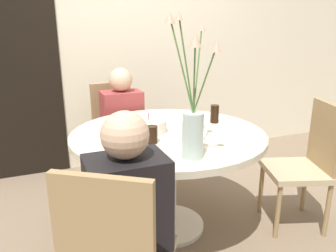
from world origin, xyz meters
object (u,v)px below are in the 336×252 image
chair_right_flank (116,126)px  flower_vase (192,117)px  drink_glass_2 (152,135)px  person_guest (123,132)px  drink_glass_0 (215,114)px  person_woman (129,233)px  side_plate (180,117)px  chair_near_front (308,159)px  birthday_cake (149,126)px  drink_glass_3 (199,121)px  drink_glass_1 (113,145)px

chair_right_flank → flower_vase: 1.50m
drink_glass_2 → person_guest: (0.07, 0.97, -0.27)m
drink_glass_0 → person_woman: person_woman is taller
drink_glass_0 → person_woman: (-0.86, -0.75, -0.29)m
side_plate → person_woman: bearing=-125.5°
chair_near_front → side_plate: 0.95m
person_woman → birthday_cake: bearing=64.1°
person_woman → drink_glass_3: bearing=43.8°
birthday_cake → drink_glass_3: 0.34m
chair_right_flank → drink_glass_2: chair_right_flank is taller
drink_glass_1 → person_woman: (-0.04, -0.41, -0.28)m
birthday_cake → drink_glass_2: bearing=-104.7°
drink_glass_2 → person_guest: 1.01m
drink_glass_3 → chair_near_front: bearing=-23.1°
chair_right_flank → drink_glass_0: bearing=-66.9°
flower_vase → drink_glass_0: bearing=50.2°
drink_glass_1 → drink_glass_3: (0.64, 0.25, 0.00)m
side_plate → drink_glass_0: drink_glass_0 is taller
drink_glass_2 → drink_glass_3: drink_glass_3 is taller
flower_vase → side_plate: size_ratio=4.54×
drink_glass_2 → person_woman: person_woman is taller
person_guest → side_plate: bearing=-58.5°
birthday_cake → drink_glass_0: bearing=3.7°
drink_glass_1 → person_woman: person_woman is taller
chair_right_flank → chair_near_front: bearing=-58.2°
chair_near_front → flower_vase: bearing=-62.5°
chair_right_flank → drink_glass_2: (-0.05, -1.13, 0.27)m
chair_near_front → drink_glass_3: (-0.70, 0.30, 0.27)m
flower_vase → person_guest: bearing=92.1°
drink_glass_2 → person_guest: bearing=85.9°
chair_near_front → birthday_cake: (-1.04, 0.37, 0.26)m
flower_vase → drink_glass_3: flower_vase is taller
chair_near_front → birthday_cake: size_ratio=3.85×
chair_right_flank → drink_glass_2: 1.16m
chair_near_front → flower_vase: size_ratio=1.22×
drink_glass_0 → birthday_cake: bearing=-176.3°
chair_near_front → side_plate: size_ratio=5.51×
chair_right_flank → side_plate: chair_right_flank is taller
flower_vase → side_plate: flower_vase is taller
flower_vase → side_plate: 0.83m
drink_glass_0 → drink_glass_3: 0.20m
birthday_cake → person_woman: 0.84m
chair_near_front → drink_glass_2: size_ratio=8.64×
person_woman → person_guest: bearing=76.3°
side_plate → flower_vase: bearing=-110.1°
birthday_cake → drink_glass_0: 0.51m
chair_right_flank → person_guest: bearing=-90.0°
person_guest → drink_glass_1: bearing=-106.8°
chair_right_flank → drink_glass_1: chair_right_flank is taller
drink_glass_2 → flower_vase: bearing=-68.9°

